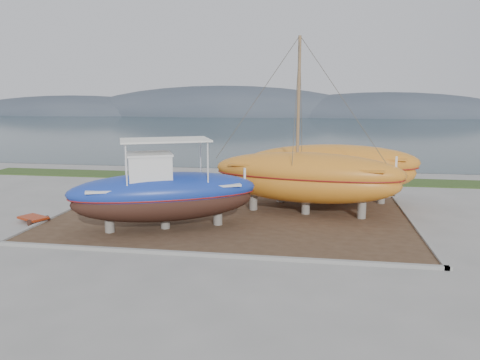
% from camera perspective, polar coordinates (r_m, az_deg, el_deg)
% --- Properties ---
extents(ground, '(140.00, 140.00, 0.00)m').
position_cam_1_polar(ground, '(20.81, -2.96, -7.37)').
color(ground, gray).
rests_on(ground, ground).
extents(dirt_patch, '(18.00, 12.00, 0.06)m').
position_cam_1_polar(dirt_patch, '(24.57, -1.00, -4.49)').
color(dirt_patch, '#422D1E').
rests_on(dirt_patch, ground).
extents(curb_frame, '(18.60, 12.60, 0.15)m').
position_cam_1_polar(curb_frame, '(24.55, -1.00, -4.39)').
color(curb_frame, gray).
rests_on(curb_frame, ground).
extents(grass_strip, '(44.00, 3.00, 0.08)m').
position_cam_1_polar(grass_strip, '(35.68, 2.25, 0.22)').
color(grass_strip, '#284219').
rests_on(grass_strip, ground).
extents(sea, '(260.00, 100.00, 0.04)m').
position_cam_1_polar(sea, '(89.69, 6.49, 6.29)').
color(sea, '#1B3137').
rests_on(sea, ground).
extents(mountain_ridge, '(200.00, 36.00, 20.00)m').
position_cam_1_polar(mountain_ridge, '(144.57, 7.55, 7.80)').
color(mountain_ridge, '#333D49').
rests_on(mountain_ridge, ground).
extents(blue_caique, '(9.21, 6.09, 4.26)m').
position_cam_1_polar(blue_caique, '(22.19, -9.23, -0.53)').
color(blue_caique, '#1A38A3').
rests_on(blue_caique, dirt_patch).
extents(white_dinghy, '(4.89, 2.78, 1.38)m').
position_cam_1_polar(white_dinghy, '(27.38, -11.70, -1.60)').
color(white_dinghy, white).
rests_on(white_dinghy, dirt_patch).
extents(orange_sailboat, '(10.41, 4.52, 9.20)m').
position_cam_1_polar(orange_sailboat, '(24.55, 8.25, 6.36)').
color(orange_sailboat, orange).
rests_on(orange_sailboat, dirt_patch).
extents(orange_bare_hull, '(10.41, 3.98, 3.33)m').
position_cam_1_polar(orange_bare_hull, '(27.79, 11.05, 0.65)').
color(orange_bare_hull, orange).
rests_on(orange_bare_hull, dirt_patch).
extents(red_trailer, '(2.38, 1.86, 0.30)m').
position_cam_1_polar(red_trailer, '(25.74, -23.90, -4.43)').
color(red_trailer, '#AB3213').
rests_on(red_trailer, ground).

